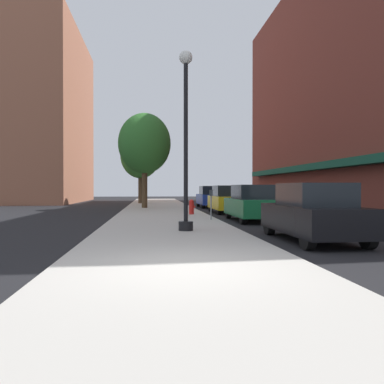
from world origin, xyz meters
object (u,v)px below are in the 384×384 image
Objects in this scene: fire_hydrant at (192,207)px; car_green at (252,203)px; parking_meter_near at (211,201)px; lamppost at (186,137)px; car_black at (313,213)px; tree_near at (144,144)px; car_yellow at (227,200)px; car_blue at (211,197)px; tree_mid at (140,156)px.

fire_hydrant is 4.06m from car_green.
fire_hydrant is 0.60× the size of parking_meter_near.
lamppost reaches higher than car_black.
car_black is (5.04, -17.41, -3.81)m from tree_near.
parking_meter_near is at bearing -105.27° from car_yellow.
tree_near reaches higher than parking_meter_near.
car_black reaches higher than parking_meter_near.
parking_meter_near is 6.80m from car_black.
car_black and car_blue have the same top height.
car_black and car_yellow have the same top height.
lamppost is 7.47× the size of fire_hydrant.
car_green reaches higher than fire_hydrant.
car_green is (3.45, 4.78, -2.39)m from lamppost.
tree_mid is 1.49× the size of car_black.
tree_mid is at bearing 101.28° from fire_hydrant.
tree_near reaches higher than tree_mid.
tree_near is 6.71m from car_blue.
tree_mid reaches higher than parking_meter_near.
car_green is 5.95m from car_yellow.
car_green is 1.00× the size of car_blue.
car_blue is at bearing 91.83° from car_yellow.
car_yellow is (0.00, 12.86, 0.00)m from car_black.
car_black is 19.67m from car_blue.
lamppost is at bearing -106.00° from car_yellow.
parking_meter_near is 13.30m from car_blue.
fire_hydrant is 0.18× the size of car_blue.
tree_mid is 1.49× the size of car_green.
parking_meter_near is 0.30× the size of car_yellow.
tree_mid is (-3.09, 15.49, 3.91)m from fire_hydrant.
tree_mid is at bearing 105.93° from car_green.
car_black is at bearing -90.56° from car_green.
fire_hydrant is 0.18× the size of car_yellow.
tree_near reaches higher than fire_hydrant.
tree_mid reaches higher than car_black.
tree_near is 1.55× the size of car_blue.
tree_near reaches higher than lamppost.
car_black is 1.00× the size of car_green.
car_yellow reaches higher than parking_meter_near.
lamppost is at bearing -126.37° from car_green.
car_green is at bearing 88.62° from car_black.
car_blue reaches higher than parking_meter_near.
tree_mid reaches higher than lamppost.
lamppost is at bearing -84.92° from tree_mid.
parking_meter_near is 1.99m from car_green.
car_yellow is at bearing 47.96° from fire_hydrant.
tree_mid reaches higher than car_yellow.
tree_mid is 8.90m from car_blue.
car_yellow is at bearing 72.90° from parking_meter_near.
fire_hydrant is 0.18× the size of car_green.
tree_mid is at bearing 95.08° from lamppost.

